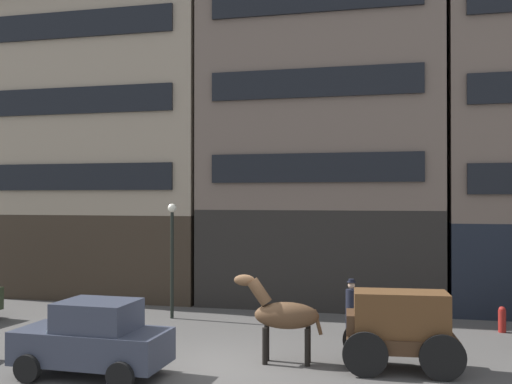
{
  "coord_description": "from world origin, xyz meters",
  "views": [
    {
      "loc": [
        4.27,
        -14.57,
        4.33
      ],
      "look_at": [
        0.38,
        2.13,
        4.5
      ],
      "focal_mm": 40.92,
      "sensor_mm": 36.0,
      "label": 1
    }
  ],
  "objects_px": {
    "sedan_light": "(93,338)",
    "streetlamp_curbside": "(172,244)",
    "draft_horse": "(283,315)",
    "fire_hydrant_curbside": "(502,319)",
    "cargo_wagon": "(399,325)",
    "pedestrian_officer": "(351,305)"
  },
  "relations": [
    {
      "from": "sedan_light",
      "to": "streetlamp_curbside",
      "type": "relative_size",
      "value": 0.91
    },
    {
      "from": "draft_horse",
      "to": "sedan_light",
      "type": "distance_m",
      "value": 4.8
    },
    {
      "from": "draft_horse",
      "to": "fire_hydrant_curbside",
      "type": "height_order",
      "value": "draft_horse"
    },
    {
      "from": "streetlamp_curbside",
      "to": "fire_hydrant_curbside",
      "type": "distance_m",
      "value": 11.38
    },
    {
      "from": "cargo_wagon",
      "to": "draft_horse",
      "type": "distance_m",
      "value": 2.95
    },
    {
      "from": "fire_hydrant_curbside",
      "to": "cargo_wagon",
      "type": "bearing_deg",
      "value": -123.15
    },
    {
      "from": "streetlamp_curbside",
      "to": "draft_horse",
      "type": "bearing_deg",
      "value": -43.6
    },
    {
      "from": "draft_horse",
      "to": "streetlamp_curbside",
      "type": "relative_size",
      "value": 0.57
    },
    {
      "from": "pedestrian_officer",
      "to": "fire_hydrant_curbside",
      "type": "height_order",
      "value": "pedestrian_officer"
    },
    {
      "from": "cargo_wagon",
      "to": "pedestrian_officer",
      "type": "xyz_separation_m",
      "value": [
        -1.39,
        3.35,
        -0.17
      ]
    },
    {
      "from": "sedan_light",
      "to": "pedestrian_officer",
      "type": "relative_size",
      "value": 2.09
    },
    {
      "from": "draft_horse",
      "to": "pedestrian_officer",
      "type": "distance_m",
      "value": 3.71
    },
    {
      "from": "cargo_wagon",
      "to": "sedan_light",
      "type": "distance_m",
      "value": 7.54
    },
    {
      "from": "draft_horse",
      "to": "fire_hydrant_curbside",
      "type": "xyz_separation_m",
      "value": [
        6.24,
        5.04,
        -0.84
      ]
    },
    {
      "from": "pedestrian_officer",
      "to": "streetlamp_curbside",
      "type": "xyz_separation_m",
      "value": [
        -6.47,
        1.33,
        1.69
      ]
    },
    {
      "from": "draft_horse",
      "to": "sedan_light",
      "type": "relative_size",
      "value": 0.63
    },
    {
      "from": "cargo_wagon",
      "to": "fire_hydrant_curbside",
      "type": "height_order",
      "value": "cargo_wagon"
    },
    {
      "from": "sedan_light",
      "to": "streetlamp_curbside",
      "type": "bearing_deg",
      "value": 95.29
    },
    {
      "from": "streetlamp_curbside",
      "to": "fire_hydrant_curbside",
      "type": "height_order",
      "value": "streetlamp_curbside"
    },
    {
      "from": "sedan_light",
      "to": "fire_hydrant_curbside",
      "type": "xyz_separation_m",
      "value": [
        10.52,
        7.18,
        -0.49
      ]
    },
    {
      "from": "sedan_light",
      "to": "fire_hydrant_curbside",
      "type": "bearing_deg",
      "value": 34.31
    },
    {
      "from": "pedestrian_officer",
      "to": "draft_horse",
      "type": "bearing_deg",
      "value": -114.92
    }
  ]
}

